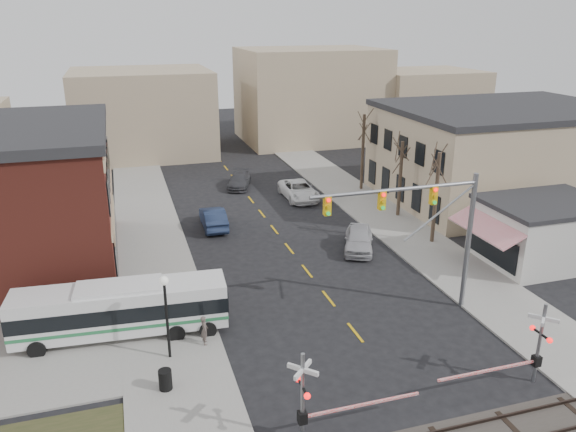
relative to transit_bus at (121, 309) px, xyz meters
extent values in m
plane|color=black|center=(11.82, -5.32, -1.60)|extent=(160.00, 160.00, 0.00)
cube|color=gray|center=(2.32, 14.68, -1.54)|extent=(5.00, 60.00, 0.12)
cube|color=gray|center=(21.32, 14.68, -1.54)|extent=(5.00, 60.00, 0.12)
cube|color=#2D231E|center=(11.82, -11.40, -1.48)|extent=(160.00, 0.08, 0.14)
cube|color=tan|center=(-0.13, 10.68, 2.70)|extent=(0.10, 15.00, 0.50)
cube|color=tan|center=(-0.13, 10.68, 6.80)|extent=(0.10, 15.00, 0.70)
cube|color=black|center=(-0.13, 10.68, 0.20)|extent=(0.08, 13.00, 2.60)
cube|color=tan|center=(33.82, 14.68, 2.40)|extent=(20.00, 15.00, 8.00)
cube|color=#262628|center=(33.82, 14.68, 6.65)|extent=(20.30, 15.30, 0.50)
cube|color=beige|center=(27.82, 1.68, 0.40)|extent=(8.00, 6.00, 4.00)
cube|color=#262628|center=(27.82, 1.68, 2.55)|extent=(8.20, 6.20, 0.30)
cube|color=red|center=(23.02, 1.68, 1.40)|extent=(1.68, 6.00, 0.87)
cylinder|color=#382B21|center=(22.32, 6.68, 1.89)|extent=(0.28, 0.28, 6.75)
cylinder|color=#382B21|center=(22.62, 12.68, 1.67)|extent=(0.28, 0.28, 6.30)
cylinder|color=#382B21|center=(22.82, 20.68, 2.12)|extent=(0.28, 0.28, 7.20)
cube|color=silver|center=(0.00, 0.00, 0.02)|extent=(10.97, 3.11, 2.35)
cube|color=black|center=(0.00, 0.00, 0.16)|extent=(11.02, 3.16, 0.81)
cube|color=#257141|center=(0.00, 0.00, -0.56)|extent=(11.02, 3.16, 0.18)
cylinder|color=black|center=(0.00, 0.00, -1.15)|extent=(1.07, 2.41, 0.90)
cylinder|color=gray|center=(18.89, -2.40, 2.40)|extent=(0.28, 0.28, 8.00)
cylinder|color=gray|center=(14.17, -2.40, 5.90)|extent=(9.44, 0.20, 0.20)
cube|color=gold|center=(16.39, -2.40, 5.40)|extent=(0.35, 0.30, 1.00)
cube|color=gold|center=(13.39, -2.40, 5.40)|extent=(0.35, 0.30, 1.00)
cube|color=gold|center=(10.39, -2.40, 5.40)|extent=(0.35, 0.30, 1.00)
cylinder|color=gray|center=(6.57, -10.12, 0.40)|extent=(0.16, 0.16, 4.00)
cube|color=silver|center=(6.57, -10.12, 1.70)|extent=(1.00, 1.00, 0.18)
cube|color=silver|center=(6.57, -10.12, 1.70)|extent=(1.00, 1.00, 0.18)
sphere|color=#FF0C0C|center=(6.57, -10.67, 0.90)|extent=(0.26, 0.26, 0.26)
sphere|color=#FF0C0C|center=(6.57, -9.57, 0.90)|extent=(0.26, 0.26, 0.26)
cube|color=black|center=(6.57, -10.12, -0.50)|extent=(0.35, 0.35, 0.50)
cube|color=#FF0C0C|center=(9.17, -10.12, -0.50)|extent=(5.00, 0.10, 0.10)
cylinder|color=gray|center=(18.00, -9.61, 0.40)|extent=(0.16, 0.16, 4.00)
cube|color=silver|center=(18.00, -9.61, 1.70)|extent=(1.00, 1.00, 0.18)
cube|color=silver|center=(18.00, -9.61, 1.70)|extent=(1.00, 1.00, 0.18)
sphere|color=#FF0C0C|center=(18.00, -10.16, 0.90)|extent=(0.26, 0.26, 0.26)
sphere|color=#FF0C0C|center=(18.00, -9.06, 0.90)|extent=(0.26, 0.26, 0.26)
cube|color=black|center=(18.00, -9.61, -0.50)|extent=(0.35, 0.35, 0.50)
cube|color=#FF0C0C|center=(15.40, -9.61, -0.50)|extent=(5.00, 0.10, 0.10)
cylinder|color=black|center=(2.12, -2.88, 0.52)|extent=(0.14, 0.14, 3.99)
sphere|color=silver|center=(2.12, -2.88, 2.66)|extent=(0.44, 0.44, 0.44)
cylinder|color=black|center=(1.69, -5.38, -1.00)|extent=(0.60, 0.60, 0.95)
imported|color=#A9A9AD|center=(16.54, 7.04, -0.77)|extent=(3.83, 5.28, 1.67)
imported|color=#1A2541|center=(7.32, 14.57, -0.78)|extent=(1.87, 5.02, 1.64)
imported|color=white|center=(16.15, 19.77, -0.79)|extent=(2.72, 5.84, 1.62)
imported|color=#39393D|center=(11.67, 24.97, -0.91)|extent=(3.45, 5.11, 1.38)
imported|color=#574B45|center=(3.96, -2.21, -0.70)|extent=(0.39, 0.58, 1.56)
imported|color=#2C344D|center=(2.21, 2.34, -0.52)|extent=(1.17, 1.09, 1.91)
camera|label=1|loc=(0.77, -27.22, 14.33)|focal=35.00mm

